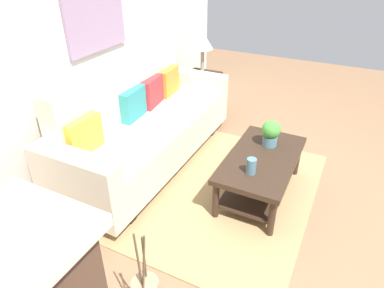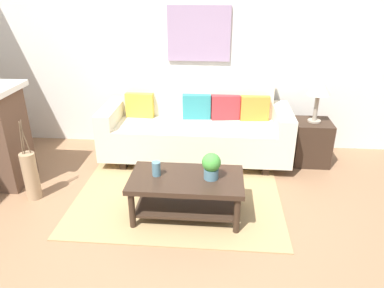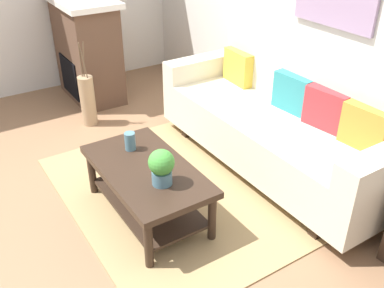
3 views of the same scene
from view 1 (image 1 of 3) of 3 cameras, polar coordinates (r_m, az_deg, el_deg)
name	(u,v)px [view 1 (image 1 of 3)]	position (r m, az deg, el deg)	size (l,w,h in m)	color
ground_plane	(275,207)	(3.34, 13.69, -10.20)	(9.56, 9.56, 0.00)	#8C6647
wall_back	(84,37)	(3.59, -17.59, 16.72)	(5.56, 0.10, 2.70)	silver
area_rug	(225,191)	(3.43, 5.58, -7.90)	(2.20, 1.62, 0.01)	#A38456
couch	(144,127)	(3.68, -7.95, 2.75)	(2.36, 0.84, 1.08)	beige
throw_pillow_mustard	(83,135)	(3.13, -17.69, 1.42)	(0.36, 0.12, 0.32)	gold
throw_pillow_teal	(133,104)	(3.63, -9.87, 6.62)	(0.36, 0.12, 0.32)	teal
throw_pillow_crimson	(152,92)	(3.91, -6.72, 8.66)	(0.36, 0.12, 0.32)	red
throw_pillow_orange	(168,81)	(4.21, -3.97, 10.40)	(0.36, 0.12, 0.32)	orange
coffee_table	(261,167)	(3.27, 11.48, -3.81)	(1.10, 0.60, 0.43)	#332319
tabletop_vase	(251,166)	(2.94, 9.87, -3.66)	(0.08, 0.08, 0.14)	slate
potted_plant_tabletop	(271,132)	(3.34, 13.06, 1.92)	(0.18, 0.18, 0.26)	slate
side_table	(202,93)	(4.91, 1.66, 8.52)	(0.44, 0.44, 0.56)	#332319
table_lamp	(203,42)	(4.69, 1.79, 16.62)	(0.28, 0.28, 0.57)	gray
floor_vase_branch_a	(144,258)	(1.91, -8.00, -18.27)	(0.01, 0.01, 0.36)	brown
floor_vase_branch_b	(138,260)	(1.90, -8.99, -18.67)	(0.01, 0.01, 0.36)	brown
floor_vase_branch_c	(144,263)	(1.88, -8.06, -19.07)	(0.01, 0.01, 0.36)	brown
framed_painting	(95,14)	(3.59, -15.90, 20.16)	(0.81, 0.03, 0.69)	gray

